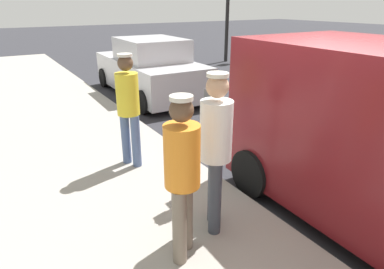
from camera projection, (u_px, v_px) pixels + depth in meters
The scene contains 6 objects.
ground_plane at pixel (316, 196), 4.75m from camera, with size 80.00×80.00×0.00m, color #2D2D33.
parking_meter_near at pixel (212, 120), 4.21m from camera, with size 0.14×0.18×1.52m.
pedestrian_in_orange at pixel (182, 171), 3.10m from camera, with size 0.34×0.34×1.68m.
pedestrian_in_yellow at pixel (128, 104), 5.00m from camera, with size 0.34×0.34×1.74m.
pedestrian_in_white at pixel (216, 144), 3.50m from camera, with size 0.34×0.34×1.79m.
parked_sedan_behind at pixel (150, 70), 9.67m from camera, with size 2.03×4.44×1.65m.
Camera 1 is at (3.66, 2.54, 2.57)m, focal length 31.13 mm.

